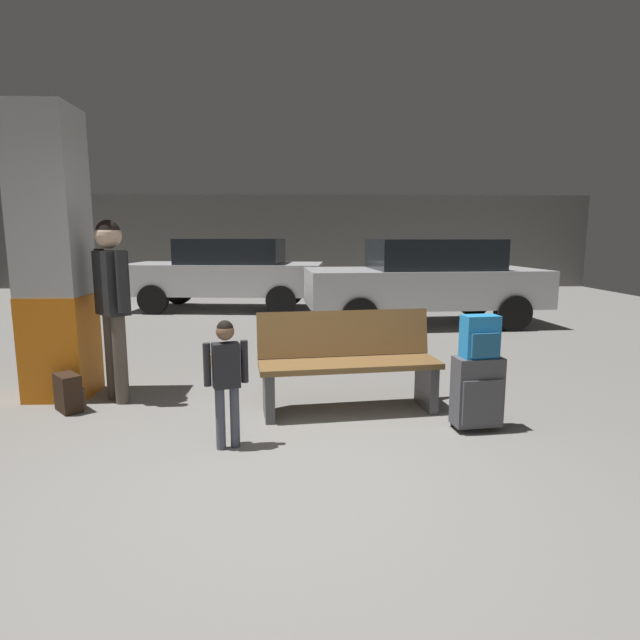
# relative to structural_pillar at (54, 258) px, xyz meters

# --- Properties ---
(ground_plane) EXTENTS (18.00, 18.00, 0.10)m
(ground_plane) POSITION_rel_structural_pillar_xyz_m (2.25, 2.04, -1.41)
(ground_plane) COLOR gray
(garage_back_wall) EXTENTS (18.00, 0.12, 2.80)m
(garage_back_wall) POSITION_rel_structural_pillar_xyz_m (2.25, 10.90, 0.04)
(garage_back_wall) COLOR slate
(garage_back_wall) RESTS_ON ground_plane
(structural_pillar) EXTENTS (0.57, 0.57, 2.74)m
(structural_pillar) POSITION_rel_structural_pillar_xyz_m (0.00, 0.00, 0.00)
(structural_pillar) COLOR orange
(structural_pillar) RESTS_ON ground_plane
(bench) EXTENTS (1.65, 0.73, 0.89)m
(bench) POSITION_rel_structural_pillar_xyz_m (2.76, -0.52, -0.92)
(bench) COLOR brown
(bench) RESTS_ON ground_plane
(suitcase) EXTENTS (0.40, 0.27, 0.60)m
(suitcase) POSITION_rel_structural_pillar_xyz_m (3.76, -1.06, -1.04)
(suitcase) COLOR #4C4C51
(suitcase) RESTS_ON ground_plane
(backpack_bright) EXTENTS (0.30, 0.23, 0.34)m
(backpack_bright) POSITION_rel_structural_pillar_xyz_m (3.76, -1.06, -0.59)
(backpack_bright) COLOR #268CD8
(backpack_bright) RESTS_ON suitcase
(child) EXTENTS (0.31, 0.19, 0.96)m
(child) POSITION_rel_structural_pillar_xyz_m (1.79, -1.34, -0.77)
(child) COLOR #4C5160
(child) RESTS_ON ground_plane
(adult) EXTENTS (0.42, 0.46, 1.71)m
(adult) POSITION_rel_structural_pillar_xyz_m (0.59, -0.18, -0.30)
(adult) COLOR brown
(adult) RESTS_ON ground_plane
(backpack_dark_floor) EXTENTS (0.31, 0.32, 0.34)m
(backpack_dark_floor) POSITION_rel_structural_pillar_xyz_m (0.25, -0.46, -1.19)
(backpack_dark_floor) COLOR black
(backpack_dark_floor) RESTS_ON ground_plane
(parked_car_far) EXTENTS (4.24, 2.09, 1.51)m
(parked_car_far) POSITION_rel_structural_pillar_xyz_m (0.77, 6.09, -0.55)
(parked_car_far) COLOR silver
(parked_car_far) RESTS_ON ground_plane
(parked_car_near) EXTENTS (4.22, 2.04, 1.51)m
(parked_car_near) POSITION_rel_structural_pillar_xyz_m (4.56, 4.02, -0.55)
(parked_car_near) COLOR silver
(parked_car_near) RESTS_ON ground_plane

